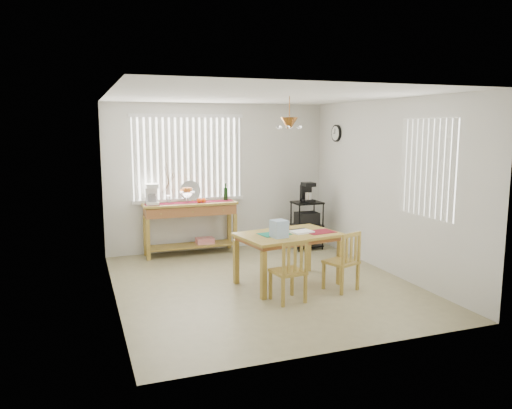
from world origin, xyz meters
name	(u,v)px	position (x,y,z in m)	size (l,w,h in m)	color
ground	(263,284)	(0.00, 0.00, -0.01)	(4.00, 4.50, 0.01)	tan
room_shell	(263,164)	(0.00, 0.02, 1.69)	(4.20, 4.70, 2.70)	silver
sideboard	(191,216)	(-0.57, 2.00, 0.68)	(1.61, 0.45, 0.90)	#AB8D3A
sideboard_items	(174,195)	(-0.85, 2.02, 1.05)	(1.53, 0.38, 0.69)	maroon
wire_cart	(307,220)	(1.49, 1.68, 0.52)	(0.51, 0.40, 0.86)	black
cart_items	(307,193)	(1.49, 1.69, 1.02)	(0.20, 0.24, 0.35)	black
dining_table	(288,239)	(0.34, -0.11, 0.64)	(1.49, 1.09, 0.73)	#AB8D3A
table_items	(285,230)	(0.23, -0.25, 0.81)	(1.11, 0.49, 0.23)	#157A5E
chair_left	(289,271)	(0.06, -0.79, 0.40)	(0.42, 0.42, 0.82)	#AB8D3A
chair_right	(343,262)	(0.92, -0.62, 0.40)	(0.48, 0.48, 0.82)	#AB8D3A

